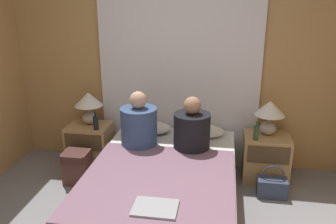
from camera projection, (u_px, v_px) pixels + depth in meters
wall_back at (179, 64)px, 4.20m from camera, size 4.15×0.06×2.50m
curtain_panel at (179, 78)px, 4.20m from camera, size 2.10×0.02×2.18m
bed at (163, 189)px, 3.46m from camera, size 1.40×2.08×0.48m
nightstand_left at (90, 145)px, 4.36m from camera, size 0.50×0.42×0.54m
nightstand_right at (266, 158)px, 4.04m from camera, size 0.50×0.42×0.54m
lamp_left at (89, 103)px, 4.23m from camera, size 0.34×0.34×0.39m
lamp_right at (270, 112)px, 3.91m from camera, size 0.34×0.34×0.39m
pillow_left at (149, 128)px, 4.18m from camera, size 0.52×0.33×0.12m
pillow_right at (202, 131)px, 4.09m from camera, size 0.52×0.33×0.12m
blanket_on_bed at (157, 182)px, 3.09m from camera, size 1.34×1.41×0.03m
person_left_in_bed at (139, 125)px, 3.77m from camera, size 0.39×0.39×0.61m
person_right_in_bed at (192, 129)px, 3.69m from camera, size 0.38×0.38×0.58m
beer_bottle_on_left_stand at (96, 123)px, 4.11m from camera, size 0.06×0.06×0.22m
beer_bottle_on_right_stand at (256, 132)px, 3.83m from camera, size 0.06×0.06×0.21m
laptop_on_bed at (155, 208)px, 2.69m from camera, size 0.34×0.26×0.02m
backpack_on_floor at (77, 165)px, 3.99m from camera, size 0.28×0.27×0.38m
handbag_on_floor at (272, 187)px, 3.76m from camera, size 0.31×0.18×0.36m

